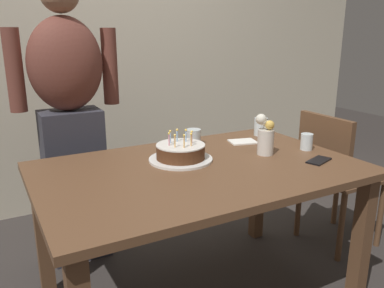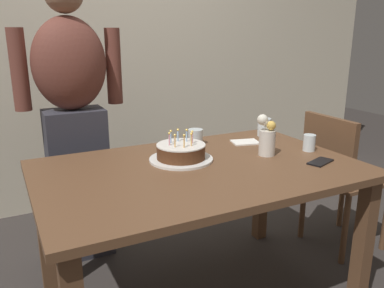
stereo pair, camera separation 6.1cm
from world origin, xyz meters
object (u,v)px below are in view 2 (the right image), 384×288
at_px(birthday_cake, 181,153).
at_px(cell_phone, 320,162).
at_px(person_man_bearded, 74,117).
at_px(water_glass_near, 195,137).
at_px(water_glass_side, 309,143).
at_px(dining_chair, 338,172).
at_px(water_glass_far, 264,127).
at_px(napkin_stack, 245,142).
at_px(flower_vase, 267,136).

bearing_deg(birthday_cake, cell_phone, -29.73).
bearing_deg(person_man_bearded, water_glass_near, 144.79).
xyz_separation_m(water_glass_near, water_glass_side, (0.49, -0.38, -0.00)).
bearing_deg(dining_chair, water_glass_far, 60.32).
distance_m(water_glass_side, cell_phone, 0.21).
xyz_separation_m(napkin_stack, person_man_bearded, (-0.85, 0.51, 0.13)).
height_order(birthday_cake, water_glass_far, birthday_cake).
bearing_deg(flower_vase, water_glass_side, -9.27).
distance_m(napkin_stack, flower_vase, 0.26).
distance_m(cell_phone, person_man_bearded, 1.38).
xyz_separation_m(cell_phone, napkin_stack, (-0.12, 0.46, 0.00)).
height_order(napkin_stack, person_man_bearded, person_man_bearded).
xyz_separation_m(water_glass_far, person_man_bearded, (-1.05, 0.42, 0.08)).
relative_size(cell_phone, dining_chair, 0.17).
distance_m(water_glass_near, cell_phone, 0.68).
xyz_separation_m(birthday_cake, water_glass_near, (0.19, 0.22, 0.01)).
height_order(birthday_cake, dining_chair, birthday_cake).
distance_m(water_glass_near, flower_vase, 0.41).
relative_size(birthday_cake, dining_chair, 0.36).
xyz_separation_m(napkin_stack, flower_vase, (-0.04, -0.24, 0.10)).
bearing_deg(person_man_bearded, napkin_stack, 149.37).
relative_size(birthday_cake, water_glass_far, 2.91).
relative_size(birthday_cake, person_man_bearded, 0.19).
relative_size(water_glass_side, dining_chair, 0.10).
distance_m(birthday_cake, water_glass_side, 0.70).
distance_m(flower_vase, person_man_bearded, 1.11).
distance_m(water_glass_far, person_man_bearded, 1.13).
bearing_deg(dining_chair, cell_phone, 123.43).
distance_m(water_glass_near, person_man_bearded, 0.72).
distance_m(water_glass_far, cell_phone, 0.55).
relative_size(water_glass_near, water_glass_side, 1.01).
height_order(napkin_stack, flower_vase, flower_vase).
height_order(water_glass_near, flower_vase, flower_vase).
bearing_deg(person_man_bearded, dining_chair, 155.70).
bearing_deg(flower_vase, person_man_bearded, 137.68).
bearing_deg(water_glass_near, person_man_bearded, 144.79).
xyz_separation_m(cell_phone, person_man_bearded, (-0.98, 0.97, 0.13)).
distance_m(water_glass_far, water_glass_side, 0.36).
distance_m(water_glass_side, flower_vase, 0.26).
height_order(birthday_cake, napkin_stack, birthday_cake).
relative_size(water_glass_far, napkin_stack, 0.72).
xyz_separation_m(flower_vase, person_man_bearded, (-0.82, 0.75, 0.03)).
height_order(person_man_bearded, dining_chair, person_man_bearded).
relative_size(flower_vase, dining_chair, 0.24).
relative_size(birthday_cake, napkin_stack, 2.10).
bearing_deg(water_glass_far, cell_phone, -97.00).
xyz_separation_m(water_glass_near, dining_chair, (0.87, -0.24, -0.27)).
xyz_separation_m(birthday_cake, dining_chair, (1.06, -0.03, -0.26)).
height_order(water_glass_near, dining_chair, dining_chair).
relative_size(water_glass_near, water_glass_far, 0.82).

